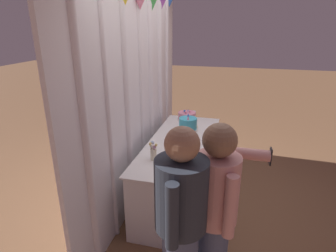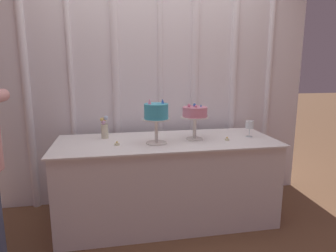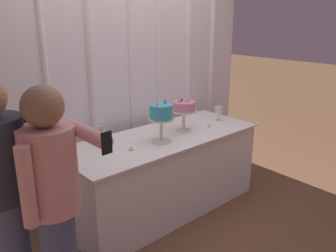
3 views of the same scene
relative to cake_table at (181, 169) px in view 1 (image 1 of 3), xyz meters
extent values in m
plane|color=brown|center=(0.00, -0.10, -0.39)|extent=(24.00, 24.00, 0.00)
cube|color=white|center=(0.00, 0.54, 1.02)|extent=(3.31, 0.04, 2.83)
cylinder|color=white|center=(-1.30, 0.52, 1.02)|extent=(0.08, 0.08, 2.83)
cylinder|color=white|center=(-0.88, 0.52, 1.02)|extent=(0.05, 0.05, 2.83)
cylinder|color=white|center=(-0.44, 0.52, 1.02)|extent=(0.08, 0.08, 2.83)
cylinder|color=white|center=(0.03, 0.52, 1.02)|extent=(0.06, 0.06, 2.83)
cylinder|color=white|center=(0.40, 0.52, 1.02)|extent=(0.08, 0.08, 2.83)
cylinder|color=white|center=(0.84, 0.52, 1.02)|extent=(0.08, 0.08, 2.83)
cylinder|color=white|center=(1.26, 0.52, 1.02)|extent=(0.06, 0.06, 2.83)
cone|color=pink|center=(0.00, 0.48, 1.99)|extent=(0.16, 0.16, 0.16)
cone|color=green|center=(0.43, 0.48, 2.00)|extent=(0.16, 0.16, 0.16)
cone|color=purple|center=(0.87, 0.48, 2.03)|extent=(0.16, 0.16, 0.16)
cone|color=blue|center=(1.30, 0.48, 2.08)|extent=(0.16, 0.16, 0.16)
cube|color=white|center=(0.00, 0.00, -0.01)|extent=(1.95, 0.73, 0.77)
cube|color=white|center=(0.00, 0.00, 0.38)|extent=(2.00, 0.78, 0.01)
cylinder|color=silver|center=(-0.11, -0.10, 0.40)|extent=(0.18, 0.18, 0.01)
cylinder|color=silver|center=(-0.11, -0.10, 0.50)|extent=(0.03, 0.03, 0.20)
cylinder|color=silver|center=(-0.11, -0.10, 0.61)|extent=(0.24, 0.24, 0.01)
cylinder|color=#3DB2D1|center=(-0.11, -0.10, 0.67)|extent=(0.21, 0.21, 0.13)
cone|color=blue|center=(-0.05, -0.09, 0.76)|extent=(0.03, 0.03, 0.04)
cone|color=pink|center=(-0.17, -0.11, 0.76)|extent=(0.03, 0.03, 0.04)
cylinder|color=silver|center=(0.26, -0.02, 0.40)|extent=(0.15, 0.15, 0.01)
cylinder|color=silver|center=(0.26, -0.02, 0.50)|extent=(0.03, 0.03, 0.19)
cylinder|color=silver|center=(0.26, -0.02, 0.60)|extent=(0.25, 0.25, 0.01)
cylinder|color=pink|center=(0.26, -0.02, 0.65)|extent=(0.22, 0.22, 0.09)
cone|color=blue|center=(0.31, -0.02, 0.70)|extent=(0.02, 0.02, 0.03)
sphere|color=blue|center=(0.26, 0.01, 0.71)|extent=(0.03, 0.03, 0.03)
sphere|color=pink|center=(0.20, -0.01, 0.71)|extent=(0.03, 0.03, 0.03)
sphere|color=pink|center=(0.26, -0.05, 0.70)|extent=(0.02, 0.02, 0.02)
cylinder|color=silver|center=(0.80, -0.01, 0.39)|extent=(0.06, 0.06, 0.00)
cylinder|color=silver|center=(0.80, -0.01, 0.43)|extent=(0.01, 0.01, 0.08)
cylinder|color=silver|center=(0.80, -0.01, 0.51)|extent=(0.08, 0.08, 0.07)
cylinder|color=beige|center=(-0.56, 0.18, 0.46)|extent=(0.07, 0.07, 0.13)
sphere|color=white|center=(-0.58, 0.19, 0.57)|extent=(0.03, 0.03, 0.03)
sphere|color=#E5C666|center=(-0.58, 0.15, 0.58)|extent=(0.03, 0.03, 0.03)
sphere|color=white|center=(-0.55, 0.21, 0.54)|extent=(0.03, 0.03, 0.03)
sphere|color=#E5C666|center=(-0.55, 0.21, 0.57)|extent=(0.04, 0.04, 0.04)
sphere|color=silver|center=(-0.54, 0.20, 0.58)|extent=(0.04, 0.04, 0.04)
sphere|color=#CC9EC6|center=(-0.57, 0.17, 0.54)|extent=(0.04, 0.04, 0.04)
cylinder|color=beige|center=(-0.45, -0.09, 0.40)|extent=(0.05, 0.05, 0.02)
sphere|color=#F9CC4C|center=(-0.45, -0.09, 0.42)|extent=(0.01, 0.01, 0.01)
cylinder|color=beige|center=(0.54, -0.11, 0.40)|extent=(0.04, 0.04, 0.02)
sphere|color=#F9CC4C|center=(0.54, -0.11, 0.42)|extent=(0.01, 0.01, 0.01)
cylinder|color=#282D38|center=(-1.59, -0.33, 0.71)|extent=(0.37, 0.37, 0.50)
sphere|color=#A37556|center=(-1.59, -0.33, 1.07)|extent=(0.22, 0.22, 0.22)
cylinder|color=#282D38|center=(-1.81, -0.32, 0.70)|extent=(0.08, 0.08, 0.44)
cylinder|color=#282D38|center=(-1.37, -0.34, 0.70)|extent=(0.08, 0.08, 0.44)
cylinder|color=#D6938E|center=(-1.36, -0.54, 0.64)|extent=(0.45, 0.45, 0.53)
sphere|color=#846047|center=(-1.36, -0.54, 1.03)|extent=(0.24, 0.24, 0.24)
cube|color=#334284|center=(-1.36, -0.69, 0.67)|extent=(0.03, 0.03, 0.34)
cylinder|color=#D6938E|center=(-1.54, -0.65, 0.63)|extent=(0.08, 0.08, 0.46)
cylinder|color=#D6938E|center=(-1.19, -0.67, 0.87)|extent=(0.08, 0.46, 0.08)
cube|color=black|center=(-1.19, -0.90, 0.87)|extent=(0.06, 0.02, 0.12)
camera|label=1|loc=(-3.12, -0.64, 1.76)|focal=29.88mm
camera|label=2|loc=(-0.47, -2.56, 1.05)|focal=31.36mm
camera|label=3|loc=(-2.12, -2.40, 1.51)|focal=37.82mm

